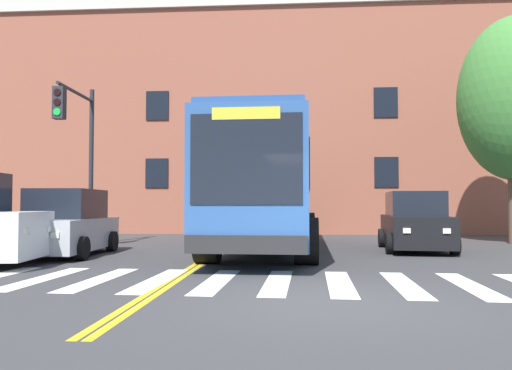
{
  "coord_description": "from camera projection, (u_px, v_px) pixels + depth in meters",
  "views": [
    {
      "loc": [
        -0.53,
        -7.19,
        1.4
      ],
      "look_at": [
        -1.54,
        7.0,
        1.96
      ],
      "focal_mm": 35.0,
      "sensor_mm": 36.0,
      "label": 1
    }
  ],
  "objects": [
    {
      "name": "car_navy_behind_bus",
      "position": [
        274.0,
        215.0,
        25.17
      ],
      "size": [
        2.22,
        4.3,
        1.87
      ],
      "color": "navy",
      "rests_on": "ground"
    },
    {
      "name": "lane_line_yellow_inner",
      "position": [
        243.0,
        235.0,
        23.04
      ],
      "size": [
        0.12,
        36.0,
        0.01
      ],
      "primitive_type": "cube",
      "color": "gold",
      "rests_on": "ground"
    },
    {
      "name": "ground_plane",
      "position": [
        329.0,
        303.0,
        7.08
      ],
      "size": [
        120.0,
        120.0,
        0.0
      ],
      "primitive_type": "plane",
      "color": "#38383A"
    },
    {
      "name": "car_silver_near_lane",
      "position": [
        67.0,
        225.0,
        13.74
      ],
      "size": [
        2.15,
        3.96,
        1.82
      ],
      "color": "#B7BABF",
      "rests_on": "ground"
    },
    {
      "name": "crosswalk",
      "position": [
        308.0,
        283.0,
        8.9
      ],
      "size": [
        14.95,
        3.56,
        0.01
      ],
      "color": "white",
      "rests_on": "ground"
    },
    {
      "name": "car_black_far_lane",
      "position": [
        415.0,
        223.0,
        15.13
      ],
      "size": [
        2.21,
        3.93,
        1.79
      ],
      "color": "black",
      "rests_on": "ground"
    },
    {
      "name": "city_bus",
      "position": [
        268.0,
        187.0,
        15.25
      ],
      "size": [
        3.15,
        11.21,
        3.59
      ],
      "color": "#2D5699",
      "rests_on": "ground"
    },
    {
      "name": "building_facade",
      "position": [
        273.0,
        126.0,
        27.91
      ],
      "size": [
        40.51,
        8.89,
        11.61
      ],
      "color": "#9E5642",
      "rests_on": "ground"
    },
    {
      "name": "lane_line_yellow_outer",
      "position": [
        246.0,
        235.0,
        23.02
      ],
      "size": [
        0.12,
        36.0,
        0.01
      ],
      "primitive_type": "cube",
      "color": "gold",
      "rests_on": "ground"
    },
    {
      "name": "traffic_light_far_corner",
      "position": [
        79.0,
        136.0,
        16.74
      ],
      "size": [
        0.35,
        2.86,
        5.53
      ],
      "color": "#28282D",
      "rests_on": "ground"
    }
  ]
}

